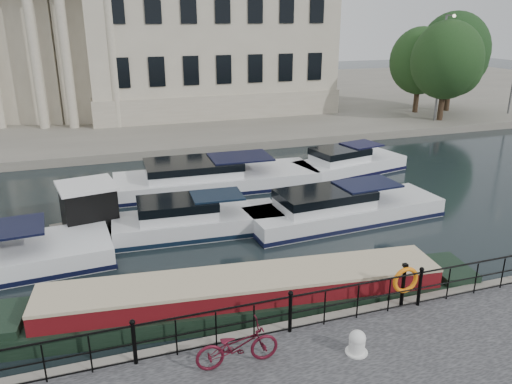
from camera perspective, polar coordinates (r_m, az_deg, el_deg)
ground_plane at (r=15.81m, az=0.64°, el=-12.83°), size 160.00×160.00×0.00m
far_bank at (r=52.44m, az=-13.88°, el=9.88°), size 120.00×42.00×0.55m
railing at (r=13.40m, az=3.94°, el=-13.32°), size 24.14×0.14×1.22m
civic_building at (r=47.46m, az=-15.28°, el=17.06°), size 53.55×31.84×16.85m
lamp_posts at (r=45.29m, az=24.25°, el=13.14°), size 8.24×1.55×8.07m
bicycle at (r=12.36m, az=-2.16°, el=-17.11°), size 2.04×0.75×1.06m
mooring_bollard at (r=13.08m, az=11.48°, el=-16.50°), size 0.56×0.56×0.63m
life_ring_post at (r=14.93m, az=16.68°, el=-9.68°), size 0.81×0.21×1.33m
narrowboat at (r=15.35m, az=-1.24°, el=-12.32°), size 15.05×3.65×1.55m
harbour_hut at (r=21.45m, az=-18.53°, el=-2.06°), size 3.34×2.93×2.18m
cabin_cruisers at (r=22.66m, az=-5.02°, el=-1.54°), size 26.54×10.20×1.99m
trees at (r=45.58m, az=20.77°, el=14.04°), size 9.12×9.15×8.42m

